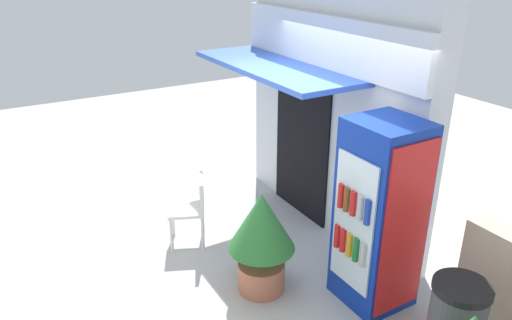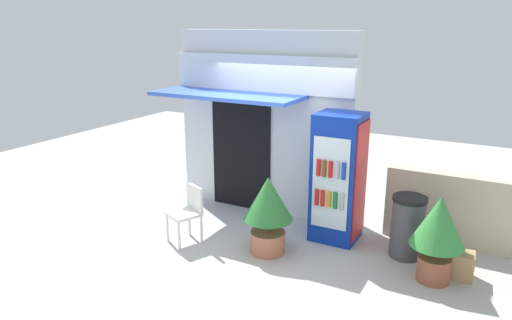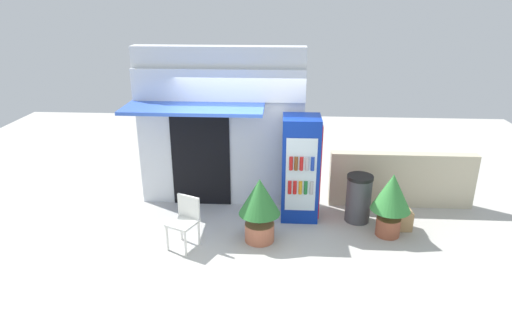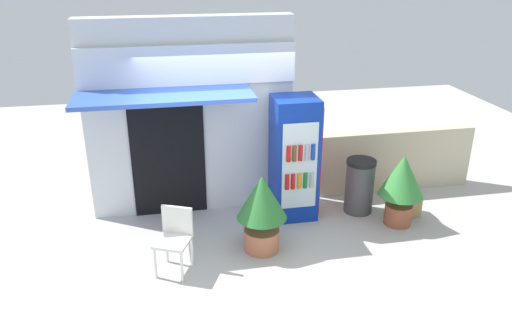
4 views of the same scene
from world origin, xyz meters
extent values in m
plane|color=beige|center=(0.00, 0.00, 0.00)|extent=(16.00, 16.00, 0.00)
cube|color=silver|center=(-0.48, 1.37, 1.51)|extent=(3.13, 0.31, 3.02)
cube|color=white|center=(-0.48, 1.18, 2.35)|extent=(3.13, 0.08, 0.58)
cube|color=blue|center=(-0.85, 0.76, 2.03)|extent=(2.43, 0.91, 0.06)
cube|color=black|center=(-0.85, 1.20, 0.99)|extent=(1.11, 0.03, 1.98)
cube|color=#0C2D9E|center=(1.02, 0.80, 0.95)|extent=(0.66, 0.63, 1.91)
cube|color=silver|center=(1.02, 0.47, 0.95)|extent=(0.53, 0.02, 1.33)
cube|color=red|center=(1.36, 0.80, 0.95)|extent=(0.02, 0.56, 1.72)
cylinder|color=red|center=(0.83, 0.45, 0.73)|extent=(0.06, 0.06, 0.24)
cylinder|color=red|center=(0.92, 0.45, 0.73)|extent=(0.06, 0.06, 0.24)
cylinder|color=orange|center=(1.02, 0.45, 0.73)|extent=(0.06, 0.06, 0.24)
cylinder|color=#196B2D|center=(1.11, 0.45, 0.73)|extent=(0.06, 0.06, 0.24)
cylinder|color=#B2B2B7|center=(1.21, 0.45, 0.73)|extent=(0.06, 0.06, 0.24)
cylinder|color=red|center=(0.84, 0.45, 1.18)|extent=(0.06, 0.06, 0.24)
cylinder|color=brown|center=(0.93, 0.45, 1.18)|extent=(0.06, 0.06, 0.24)
cylinder|color=red|center=(1.02, 0.45, 1.18)|extent=(0.06, 0.06, 0.24)
cylinder|color=#B2B2B7|center=(1.12, 0.45, 1.18)|extent=(0.06, 0.06, 0.24)
cylinder|color=#1938A5|center=(1.21, 0.45, 1.18)|extent=(0.06, 0.06, 0.24)
cylinder|color=white|center=(-1.12, -0.52, 0.22)|extent=(0.04, 0.04, 0.43)
cylinder|color=white|center=(-0.79, -0.67, 0.22)|extent=(0.04, 0.04, 0.43)
cylinder|color=white|center=(-0.97, -0.18, 0.22)|extent=(0.04, 0.04, 0.43)
cylinder|color=white|center=(-0.64, -0.33, 0.22)|extent=(0.04, 0.04, 0.43)
cube|color=white|center=(-0.88, -0.43, 0.45)|extent=(0.55, 0.55, 0.04)
cube|color=white|center=(-0.80, -0.25, 0.66)|extent=(0.39, 0.21, 0.38)
cylinder|color=#BC6B4C|center=(0.34, -0.11, 0.16)|extent=(0.49, 0.49, 0.31)
cylinder|color=brown|center=(0.34, -0.11, 0.41)|extent=(0.05, 0.05, 0.19)
cone|color=#2D7533|center=(0.34, -0.11, 0.81)|extent=(0.69, 0.69, 0.61)
cylinder|color=black|center=(2.08, 0.69, 0.85)|extent=(0.47, 0.47, 0.06)
camera|label=1|loc=(3.97, -2.30, 3.29)|focal=34.44mm
camera|label=2|loc=(3.09, -5.54, 3.13)|focal=33.23mm
camera|label=3|loc=(0.67, -6.58, 3.88)|focal=31.02mm
camera|label=4|loc=(-0.87, -5.97, 3.84)|focal=35.03mm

